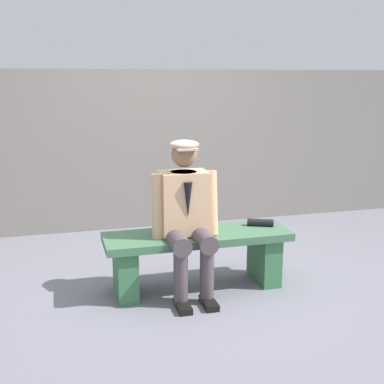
% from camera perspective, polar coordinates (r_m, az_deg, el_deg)
% --- Properties ---
extents(ground_plane, '(30.00, 30.00, 0.00)m').
position_cam_1_polar(ground_plane, '(4.34, 0.60, -10.75)').
color(ground_plane, slate).
extents(bench, '(1.54, 0.48, 0.48)m').
position_cam_1_polar(bench, '(4.22, 0.61, -6.75)').
color(bench, '#416B4B').
rests_on(bench, ground).
extents(seated_man, '(0.54, 0.62, 1.26)m').
position_cam_1_polar(seated_man, '(4.02, -0.67, -2.30)').
color(seated_man, '#D6AA80').
rests_on(seated_man, ground).
extents(rolled_magazine, '(0.23, 0.15, 0.06)m').
position_cam_1_polar(rolled_magazine, '(4.40, 7.75, -3.43)').
color(rolled_magazine, black).
rests_on(rolled_magazine, bench).
extents(stadium_wall, '(12.00, 0.24, 1.83)m').
position_cam_1_polar(stadium_wall, '(5.99, -4.68, 4.89)').
color(stadium_wall, gray).
rests_on(stadium_wall, ground).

